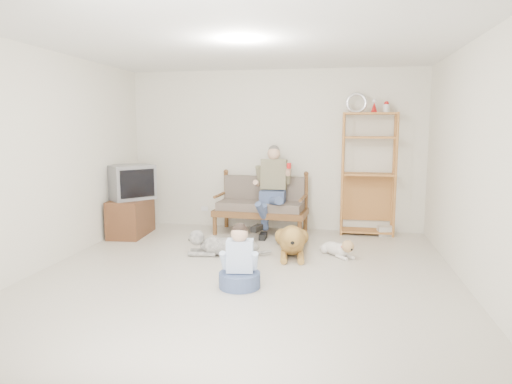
% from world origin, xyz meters
% --- Properties ---
extents(floor, '(5.50, 5.50, 0.00)m').
position_xyz_m(floor, '(0.00, 0.00, 0.00)').
color(floor, silver).
rests_on(floor, ground).
extents(ceiling, '(5.50, 5.50, 0.00)m').
position_xyz_m(ceiling, '(0.00, 0.00, 2.70)').
color(ceiling, white).
rests_on(ceiling, ground).
extents(wall_back, '(5.00, 0.00, 5.00)m').
position_xyz_m(wall_back, '(0.00, 2.75, 1.35)').
color(wall_back, beige).
rests_on(wall_back, ground).
extents(wall_front, '(5.00, 0.00, 5.00)m').
position_xyz_m(wall_front, '(0.00, -2.75, 1.35)').
color(wall_front, beige).
rests_on(wall_front, ground).
extents(wall_left, '(0.00, 5.50, 5.50)m').
position_xyz_m(wall_left, '(-2.50, 0.00, 1.35)').
color(wall_left, beige).
rests_on(wall_left, ground).
extents(wall_right, '(0.00, 5.50, 5.50)m').
position_xyz_m(wall_right, '(2.50, 0.00, 1.35)').
color(wall_right, beige).
rests_on(wall_right, ground).
extents(loveseat, '(1.55, 0.82, 0.95)m').
position_xyz_m(loveseat, '(-0.16, 2.38, 0.49)').
color(loveseat, brown).
rests_on(loveseat, ground).
extents(man, '(0.55, 0.79, 1.27)m').
position_xyz_m(man, '(0.01, 2.18, 0.67)').
color(man, '#43547C').
rests_on(man, loveseat).
extents(etagere, '(0.88, 0.38, 2.29)m').
position_xyz_m(etagere, '(1.56, 2.55, 1.01)').
color(etagere, '#BD773B').
rests_on(etagere, ground).
extents(book_stack, '(0.26, 0.21, 0.15)m').
position_xyz_m(book_stack, '(1.86, 2.50, 0.07)').
color(book_stack, silver).
rests_on(book_stack, ground).
extents(tv_stand, '(0.56, 0.93, 0.60)m').
position_xyz_m(tv_stand, '(-2.23, 1.81, 0.30)').
color(tv_stand, brown).
rests_on(tv_stand, ground).
extents(crt_tv, '(0.83, 0.84, 0.55)m').
position_xyz_m(crt_tv, '(-2.20, 1.79, 0.87)').
color(crt_tv, slate).
rests_on(crt_tv, tv_stand).
extents(wall_outlet, '(0.12, 0.02, 0.08)m').
position_xyz_m(wall_outlet, '(-1.25, 2.73, 0.30)').
color(wall_outlet, white).
rests_on(wall_outlet, ground).
extents(golden_retriever, '(0.48, 1.52, 0.46)m').
position_xyz_m(golden_retriever, '(0.46, 1.21, 0.19)').
color(golden_retriever, '#AB813B').
rests_on(golden_retriever, ground).
extents(shaggy_dog, '(1.19, 0.37, 0.35)m').
position_xyz_m(shaggy_dog, '(-0.47, 0.91, 0.14)').
color(shaggy_dog, silver).
rests_on(shaggy_dog, ground).
extents(terrier, '(0.51, 0.56, 0.26)m').
position_xyz_m(terrier, '(1.11, 1.14, 0.11)').
color(terrier, white).
rests_on(terrier, ground).
extents(child, '(0.46, 0.46, 0.72)m').
position_xyz_m(child, '(0.03, -0.26, 0.26)').
color(child, '#43547C').
rests_on(child, ground).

